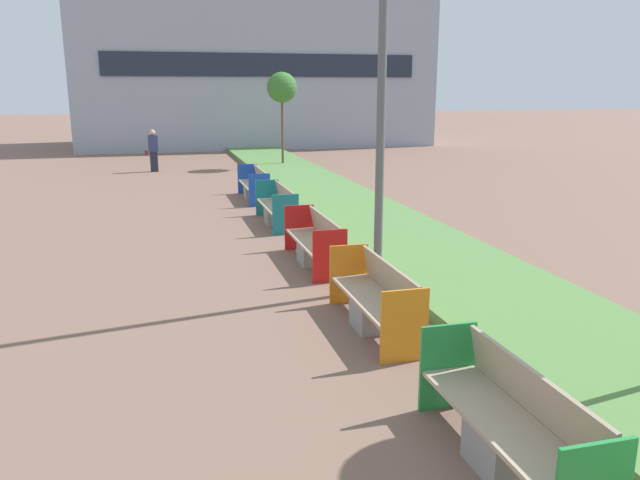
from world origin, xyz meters
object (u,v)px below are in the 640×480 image
bench_red_frame (315,245)px  sapling_tree_far (282,88)px  bench_teal_frame (277,209)px  bench_blue_frame (254,187)px  bench_orange_frame (376,303)px  pedestrian_walking (153,150)px  bench_green_frame (509,430)px

bench_red_frame → sapling_tree_far: 15.52m
bench_teal_frame → bench_blue_frame: bearing=90.0°
bench_orange_frame → bench_blue_frame: 10.90m
bench_blue_frame → sapling_tree_far: size_ratio=0.61×
bench_orange_frame → pedestrian_walking: bearing=99.1°
bench_orange_frame → sapling_tree_far: sapling_tree_far is taller
bench_green_frame → bench_orange_frame: (0.00, 3.46, 0.00)m
bench_orange_frame → pedestrian_walking: size_ratio=1.38×
bench_green_frame → pedestrian_walking: 22.05m
bench_green_frame → bench_orange_frame: 3.46m
bench_teal_frame → sapling_tree_far: bearing=77.9°
bench_red_frame → pedestrian_walking: bearing=101.1°
bench_green_frame → bench_teal_frame: same height
bench_teal_frame → sapling_tree_far: size_ratio=0.62×
bench_green_frame → bench_teal_frame: (0.00, 10.70, 0.00)m
bench_green_frame → bench_blue_frame: 14.36m
bench_orange_frame → bench_blue_frame: (0.00, 10.90, 0.00)m
bench_orange_frame → bench_red_frame: 3.44m
bench_green_frame → bench_red_frame: 6.90m
bench_red_frame → sapling_tree_far: (2.42, 15.05, 2.93)m
bench_teal_frame → pedestrian_walking: size_ratio=1.45×
bench_teal_frame → bench_blue_frame: 3.67m
bench_orange_frame → bench_blue_frame: same height
sapling_tree_far → pedestrian_walking: (-5.35, -0.10, -2.45)m
bench_green_frame → sapling_tree_far: 22.27m
sapling_tree_far → pedestrian_walking: bearing=-178.9°
bench_red_frame → bench_teal_frame: size_ratio=0.99×
bench_teal_frame → pedestrian_walking: 11.54m
pedestrian_walking → bench_teal_frame: bearing=-75.2°
bench_orange_frame → pedestrian_walking: pedestrian_walking is taller
bench_teal_frame → bench_orange_frame: bearing=-90.0°
bench_red_frame → pedestrian_walking: pedestrian_walking is taller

